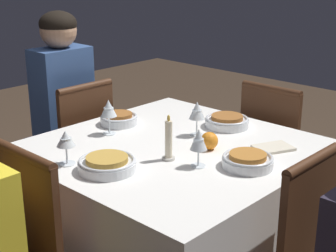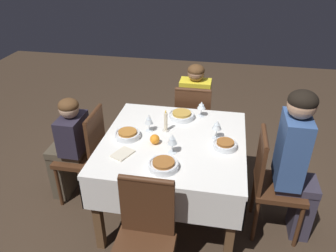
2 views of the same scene
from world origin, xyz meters
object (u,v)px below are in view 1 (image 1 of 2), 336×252
bowl_east (107,164)px  wine_glass_east (66,140)px  bowl_west (227,121)px  dining_table (174,167)px  candle_centerpiece (169,142)px  napkin_red_folded (273,148)px  wine_glass_south (109,109)px  orange_fruit (209,141)px  bowl_north (248,160)px  wine_glass_north (199,141)px  person_adult_denim (59,109)px  wine_glass_west (197,111)px  chair_west (278,153)px  chair_south (76,151)px  bowl_south (119,119)px

bowl_east → wine_glass_east: size_ratio=1.60×
wine_glass_east → bowl_west: wine_glass_east is taller
dining_table → bowl_east: (0.36, -0.01, 0.12)m
candle_centerpiece → napkin_red_folded: (-0.38, 0.24, -0.07)m
wine_glass_south → dining_table: bearing=104.6°
orange_fruit → bowl_north: bearing=78.0°
wine_glass_north → person_adult_denim: bearing=-97.6°
bowl_east → wine_glass_west: size_ratio=1.40×
chair_west → orange_fruit: 0.75m
chair_south → person_adult_denim: person_adult_denim is taller
person_adult_denim → wine_glass_west: (-0.12, 0.88, 0.14)m
person_adult_denim → napkin_red_folded: 1.24m
chair_west → candle_centerpiece: candle_centerpiece is taller
chair_west → bowl_east: 1.16m
wine_glass_west → orange_fruit: size_ratio=2.11×
wine_glass_north → napkin_red_folded: bearing=162.5°
chair_south → chair_west: bearing=131.4°
dining_table → chair_south: (-0.05, -0.76, -0.14)m
wine_glass_south → bowl_west: bearing=143.7°
wine_glass_west → wine_glass_north: bearing=41.1°
candle_centerpiece → dining_table: bearing=-145.4°
wine_glass_west → candle_centerpiece: candle_centerpiece is taller
orange_fruit → bowl_east: bearing=-17.8°
chair_west → wine_glass_north: 0.94m
person_adult_denim → wine_glass_west: 0.90m
dining_table → wine_glass_south: 0.39m
candle_centerpiece → wine_glass_east: bearing=-39.9°
bowl_east → candle_centerpiece: bearing=158.3°
bowl_south → wine_glass_south: 0.17m
wine_glass_east → candle_centerpiece: (-0.30, 0.25, -0.03)m
dining_table → person_adult_denim: person_adult_denim is taller
bowl_south → wine_glass_north: wine_glass_north is taller
bowl_north → bowl_east: same height
dining_table → person_adult_denim: size_ratio=0.90×
bowl_west → bowl_south: bearing=-50.9°
dining_table → wine_glass_west: (-0.17, -0.02, 0.21)m
wine_glass_west → bowl_north: bearing=68.9°
wine_glass_south → candle_centerpiece: bearing=84.3°
chair_west → bowl_south: size_ratio=4.98×
bowl_south → candle_centerpiece: 0.50m
wine_glass_south → wine_glass_east: (0.34, 0.15, -0.02)m
person_adult_denim → wine_glass_north: (0.15, 1.12, 0.14)m
bowl_west → wine_glass_west: bearing=-7.8°
bowl_south → chair_south: bearing=-92.2°
orange_fruit → napkin_red_folded: size_ratio=0.40×
wine_glass_east → napkin_red_folded: bearing=144.1°
bowl_north → napkin_red_folded: 0.23m
dining_table → wine_glass_east: size_ratio=8.02×
bowl_south → wine_glass_west: wine_glass_west is taller
orange_fruit → person_adult_denim: bearing=-88.8°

